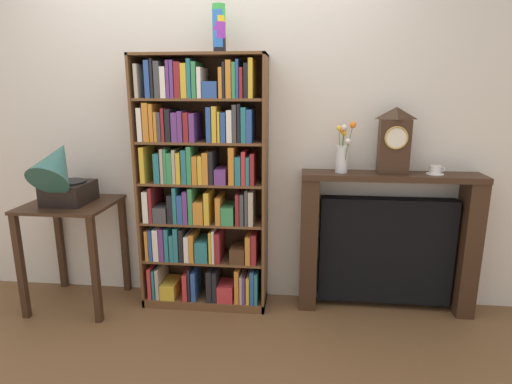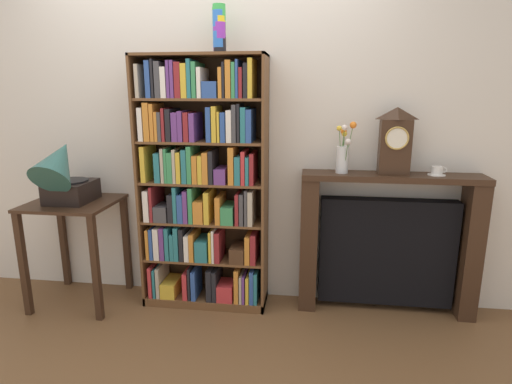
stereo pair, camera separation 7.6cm
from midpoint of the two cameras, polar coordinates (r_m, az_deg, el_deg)
The scene contains 10 objects.
ground_plane at distance 3.18m, azimuth -6.61°, elevation -15.79°, with size 8.00×6.40×0.02m, color brown.
wall_back at distance 3.08m, azimuth -2.42°, elevation 9.03°, with size 5.00×0.08×2.60m, color silver.
bookshelf at distance 2.98m, azimuth -6.63°, elevation 0.44°, with size 0.89×0.31×1.78m.
cup_stack at distance 2.91m, azimuth -4.21°, elevation 21.18°, with size 0.09×0.09×0.30m.
side_table_left at distance 3.31m, azimuth -22.72°, elevation -4.26°, with size 0.60×0.55×0.77m.
gramophone at distance 3.15m, azimuth -24.09°, elevation 2.43°, with size 0.28×0.49×0.52m.
fireplace_mantel at distance 3.12m, azimuth 18.01°, elevation -6.80°, with size 1.21×0.24×1.00m.
mantel_clock at distance 2.93m, azimuth 19.09°, elevation 6.55°, with size 0.20×0.11×0.44m.
flower_vase at distance 2.90m, azimuth 12.48°, elevation 5.15°, with size 0.13×0.16×0.35m.
teacup_with_saucer at distance 3.03m, azimuth 24.02°, elevation 2.58°, with size 0.12×0.11×0.06m.
Camera 2 is at (0.75, -2.67, 1.55)m, focal length 29.47 mm.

